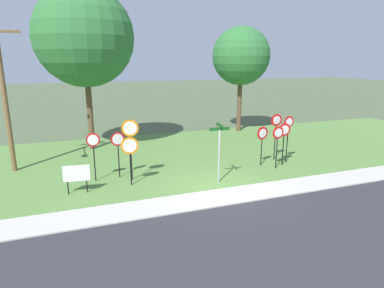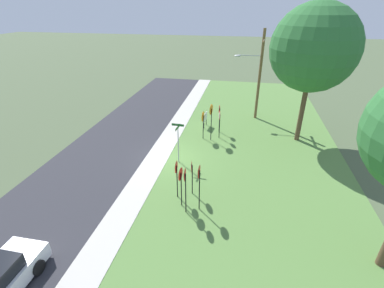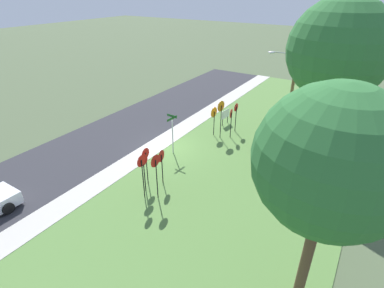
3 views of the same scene
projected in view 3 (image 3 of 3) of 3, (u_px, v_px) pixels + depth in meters
The scene contains 18 objects.
ground_plane at pixel (167, 148), 21.10m from camera, with size 160.00×160.00×0.00m, color #4C5B3D.
road_asphalt at pixel (118, 132), 23.35m from camera, with size 44.00×6.40×0.01m, color #2D2D33.
sidewalk_strip at pixel (158, 145), 21.46m from camera, with size 44.00×1.60×0.06m, color #BCB7AD.
grass_median at pixel (245, 173), 18.26m from camera, with size 44.00×12.00×0.04m, color #567F3D.
stop_sign_near_left at pixel (236, 112), 22.69m from camera, with size 0.63×0.10×2.32m.
stop_sign_near_right at pixel (214, 115), 22.10m from camera, with size 0.79×0.12×2.26m.
stop_sign_far_left at pixel (221, 111), 21.45m from camera, with size 0.78×0.16×2.92m.
stop_sign_far_center at pixel (231, 117), 21.80m from camera, with size 0.66×0.14×2.26m.
yield_sign_near_left at pixel (156, 167), 15.16m from camera, with size 0.69×0.10×2.66m.
yield_sign_near_right at pixel (143, 164), 15.83m from camera, with size 0.70×0.12×2.32m.
yield_sign_far_left at pixel (161, 159), 16.56m from camera, with size 0.71×0.14×2.15m.
yield_sign_far_right at pixel (142, 167), 15.19m from camera, with size 0.65×0.11×2.62m.
yield_sign_center at pixel (146, 158), 16.53m from camera, with size 0.67×0.10×2.27m.
street_name_post at pixel (172, 131), 19.66m from camera, with size 0.96×0.82×2.79m.
utility_pole at pixel (293, 72), 23.00m from camera, with size 2.10×2.45×7.81m.
notice_board at pixel (225, 115), 24.29m from camera, with size 1.10×0.15×1.25m.
oak_tree_left at pixel (339, 50), 17.12m from camera, with size 5.94×5.94×9.87m.
oak_tree_right at pixel (332, 162), 8.15m from camera, with size 4.45×4.45×8.11m.
Camera 3 is at (14.66, 11.40, 10.17)m, focal length 27.66 mm.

